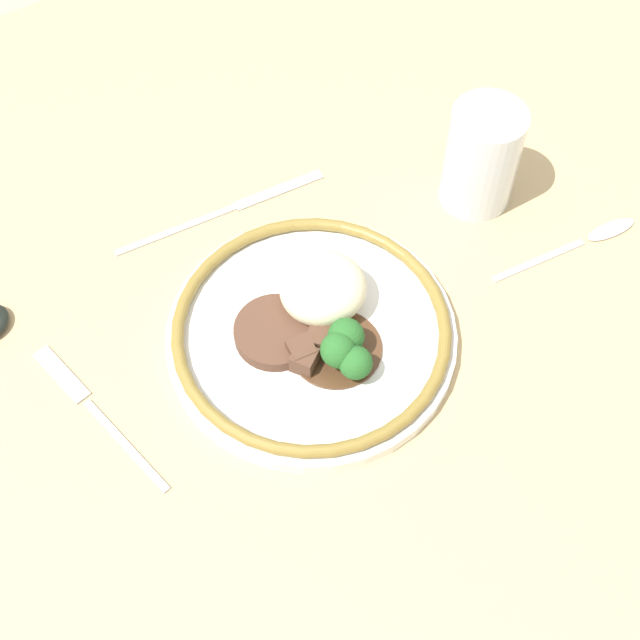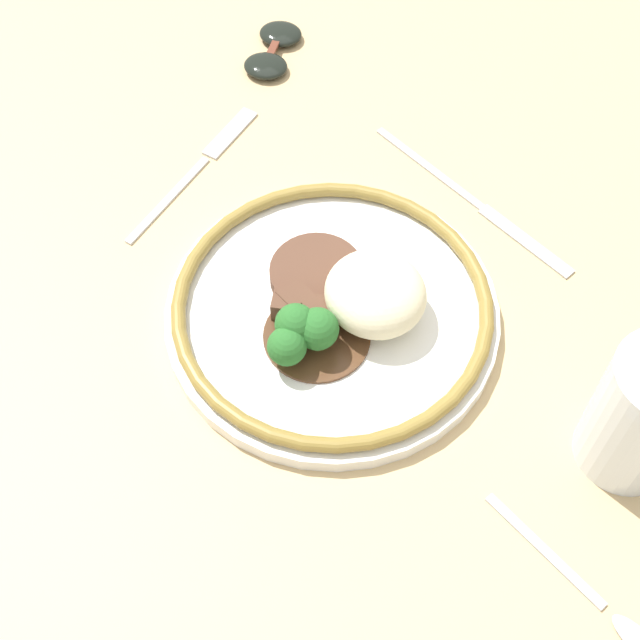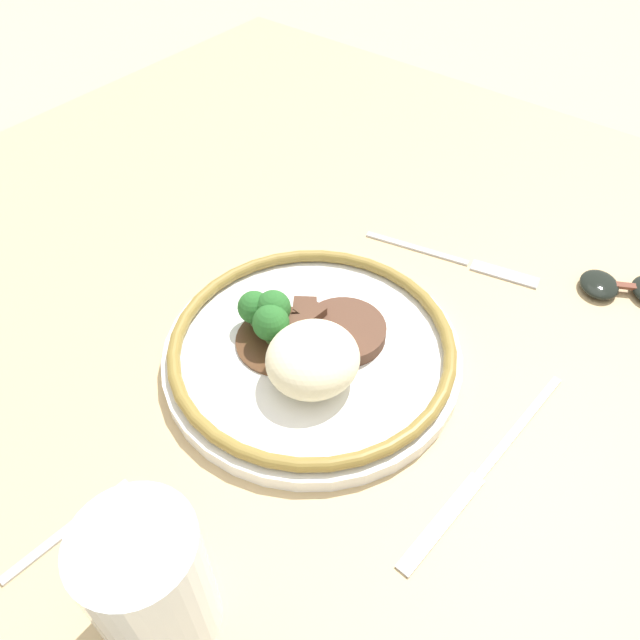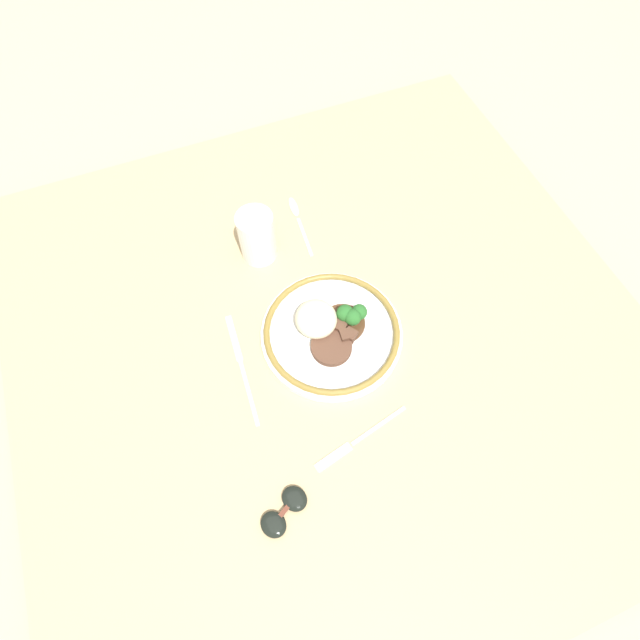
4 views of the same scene
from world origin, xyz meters
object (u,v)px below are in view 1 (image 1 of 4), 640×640
at_px(plate, 315,330).
at_px(juice_glass, 481,160).
at_px(fork, 88,403).
at_px(knife, 230,209).
at_px(spoon, 593,237).

relative_size(plate, juice_glass, 2.37).
xyz_separation_m(fork, knife, (0.22, 0.13, 0.00)).
bearing_deg(plate, spoon, -7.75).
bearing_deg(knife, spoon, -33.00).
bearing_deg(spoon, fork, 174.85).
bearing_deg(juice_glass, knife, 153.44).
height_order(plate, fork, plate).
bearing_deg(juice_glass, fork, -177.51).
bearing_deg(knife, plate, -88.05).
bearing_deg(plate, juice_glass, 16.03).
bearing_deg(juice_glass, plate, -163.97).
distance_m(juice_glass, knife, 0.26).
xyz_separation_m(juice_glass, knife, (-0.23, 0.11, -0.05)).
xyz_separation_m(knife, spoon, (0.30, -0.22, 0.00)).
bearing_deg(fork, knife, -70.66).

